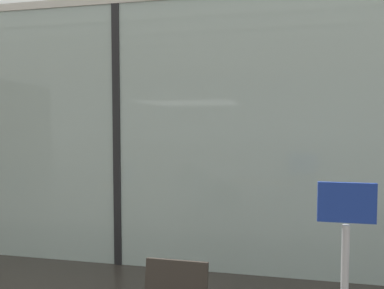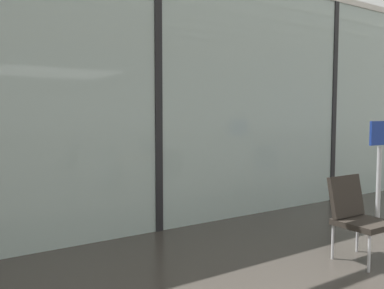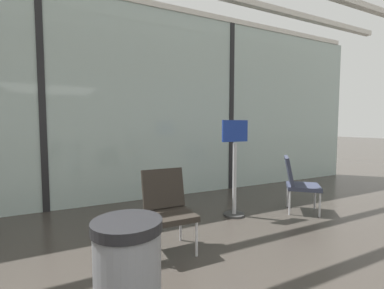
{
  "view_description": "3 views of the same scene",
  "coord_description": "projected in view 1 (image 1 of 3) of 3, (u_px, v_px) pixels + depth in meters",
  "views": [
    {
      "loc": [
        1.88,
        0.77,
        1.89
      ],
      "look_at": [
        0.55,
        7.58,
        1.51
      ],
      "focal_mm": 32.82,
      "sensor_mm": 36.0,
      "label": 1
    },
    {
      "loc": [
        -2.41,
        0.65,
        1.52
      ],
      "look_at": [
        -0.02,
        4.33,
        1.19
      ],
      "focal_mm": 37.02,
      "sensor_mm": 36.0,
      "label": 2
    },
    {
      "loc": [
        0.24,
        0.47,
        1.37
      ],
      "look_at": [
        1.86,
        3.74,
        1.1
      ],
      "focal_mm": 24.77,
      "sensor_mm": 36.0,
      "label": 3
    }
  ],
  "objects": [
    {
      "name": "window_mullion_1",
      "position": [
        118.0,
        137.0,
        4.71
      ],
      "size": [
        0.1,
        0.12,
        3.48
      ],
      "primitive_type": "cube",
      "color": "black",
      "rests_on": "ground"
    },
    {
      "name": "glass_curtain_wall",
      "position": [
        118.0,
        137.0,
        4.71
      ],
      "size": [
        14.0,
        0.08,
        3.48
      ],
      "primitive_type": "cube",
      "color": "#A3B7B2",
      "rests_on": "ground"
    },
    {
      "name": "info_sign",
      "position": [
        345.0,
        277.0,
        2.81
      ],
      "size": [
        0.44,
        0.32,
        1.44
      ],
      "color": "#333333",
      "rests_on": "ground"
    },
    {
      "name": "parked_airplane",
      "position": [
        165.0,
        111.0,
        9.43
      ],
      "size": [
        11.76,
        4.52,
        4.52
      ],
      "color": "#B2BCD6",
      "rests_on": "ground"
    }
  ]
}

